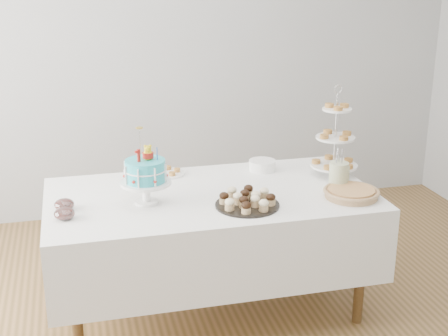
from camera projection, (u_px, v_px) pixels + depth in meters
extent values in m
plane|color=brown|center=(223.00, 333.00, 3.66)|extent=(5.00, 5.00, 0.00)
cube|color=#9FA2A4|center=(163.00, 54.00, 5.06)|extent=(5.00, 0.04, 2.70)
cube|color=#9FA2A4|center=(439.00, 308.00, 1.39)|extent=(5.00, 0.04, 2.70)
cube|color=white|center=(211.00, 228.00, 3.76)|extent=(1.92, 1.02, 0.45)
cylinder|color=brown|center=(76.00, 308.00, 3.30)|extent=(0.06, 0.06, 0.67)
cylinder|color=brown|center=(360.00, 272.00, 3.67)|extent=(0.06, 0.06, 0.67)
cylinder|color=brown|center=(73.00, 248.00, 3.98)|extent=(0.06, 0.06, 0.67)
cylinder|color=brown|center=(313.00, 223.00, 4.35)|extent=(0.06, 0.06, 0.67)
cylinder|color=#2EBBCA|center=(145.00, 171.00, 3.47)|extent=(0.23, 0.23, 0.12)
torus|color=white|center=(145.00, 170.00, 3.47)|extent=(0.24, 0.24, 0.01)
cube|color=#B31C13|center=(139.00, 156.00, 3.41)|extent=(0.02, 0.02, 0.07)
cylinder|color=blue|center=(157.00, 153.00, 3.45)|extent=(0.01, 0.01, 0.07)
cylinder|color=silver|center=(140.00, 144.00, 3.44)|extent=(0.00, 0.00, 0.17)
cylinder|color=yellow|center=(139.00, 128.00, 3.41)|extent=(0.05, 0.05, 0.01)
cylinder|color=black|center=(247.00, 205.00, 3.49)|extent=(0.36, 0.36, 0.01)
ellipsoid|color=black|center=(235.00, 197.00, 3.46)|extent=(0.05, 0.05, 0.04)
ellipsoid|color=beige|center=(259.00, 195.00, 3.49)|extent=(0.05, 0.05, 0.04)
cylinder|color=tan|center=(351.00, 194.00, 3.62)|extent=(0.30, 0.30, 0.04)
cylinder|color=#B67E46|center=(351.00, 190.00, 3.61)|extent=(0.27, 0.27, 0.02)
torus|color=tan|center=(351.00, 191.00, 3.61)|extent=(0.33, 0.33, 0.02)
cylinder|color=silver|center=(336.00, 134.00, 3.92)|extent=(0.02, 0.02, 0.54)
cylinder|color=white|center=(334.00, 165.00, 3.98)|extent=(0.30, 0.30, 0.01)
cylinder|color=white|center=(335.00, 138.00, 3.92)|extent=(0.25, 0.25, 0.01)
cylinder|color=white|center=(337.00, 109.00, 3.86)|extent=(0.18, 0.18, 0.01)
torus|color=silver|center=(338.00, 89.00, 3.82)|extent=(0.06, 0.01, 0.06)
cylinder|color=white|center=(262.00, 165.00, 4.08)|extent=(0.17, 0.17, 0.07)
cylinder|color=white|center=(167.00, 173.00, 4.01)|extent=(0.22, 0.22, 0.01)
ellipsoid|color=silver|center=(64.00, 214.00, 3.31)|extent=(0.11, 0.11, 0.07)
cylinder|color=#550E07|center=(64.00, 214.00, 3.31)|extent=(0.08, 0.08, 0.03)
ellipsoid|color=silver|center=(64.00, 205.00, 3.43)|extent=(0.11, 0.11, 0.07)
cylinder|color=#550E07|center=(64.00, 205.00, 3.43)|extent=(0.08, 0.08, 0.03)
cylinder|color=silver|center=(339.00, 176.00, 3.73)|extent=(0.11, 0.11, 0.17)
cylinder|color=silver|center=(348.00, 173.00, 3.73)|extent=(0.01, 0.01, 0.09)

